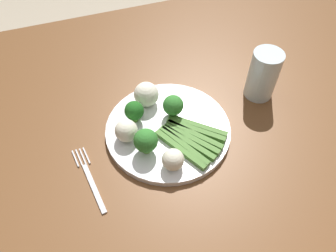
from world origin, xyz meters
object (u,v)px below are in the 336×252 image
plate (168,129)px  fork (90,178)px  dining_table (198,145)px  water_glass (263,75)px  cauliflower_edge (126,131)px  asparagus_bundle (190,138)px  broccoli_right (173,106)px  broccoli_back (146,141)px  broccoli_back_right (134,111)px  cauliflower_mid (146,94)px  cauliflower_front_left (173,160)px

plate → fork: bearing=-162.1°
dining_table → water_glass: (0.17, 0.05, 0.15)m
dining_table → cauliflower_edge: 0.21m
asparagus_bundle → broccoli_right: size_ratio=2.77×
broccoli_back → cauliflower_edge: size_ratio=1.25×
dining_table → broccoli_right: 0.15m
broccoli_back_right → water_glass: 0.32m
broccoli_back_right → cauliflower_mid: 0.06m
asparagus_bundle → broccoli_right: (-0.01, 0.08, 0.03)m
broccoli_right → fork: size_ratio=0.34×
plate → cauliflower_mid: 0.10m
asparagus_bundle → water_glass: bearing=75.3°
cauliflower_edge → fork: size_ratio=0.30×
cauliflower_front_left → fork: (-0.17, 0.04, -0.04)m
dining_table → cauliflower_edge: bearing=177.4°
cauliflower_front_left → water_glass: (0.28, 0.14, 0.02)m
plate → broccoli_back_right: size_ratio=5.26×
water_glass → asparagus_bundle: bearing=-157.8°
asparagus_bundle → plate: bearing=178.2°
broccoli_right → cauliflower_mid: (-0.05, 0.06, -0.00)m
asparagus_bundle → broccoli_back: broccoli_back is taller
dining_table → cauliflower_mid: cauliflower_mid is taller
dining_table → asparagus_bundle: size_ratio=9.44×
broccoli_right → fork: bearing=-156.7°
dining_table → fork: size_ratio=9.02×
water_glass → plate: bearing=-170.9°
fork → asparagus_bundle: bearing=-95.2°
cauliflower_mid → plate: bearing=-75.3°
broccoli_right → cauliflower_front_left: bearing=-110.0°
water_glass → broccoli_back_right: bearing=179.1°
dining_table → broccoli_right: (-0.06, 0.04, 0.13)m
dining_table → fork: fork is taller
broccoli_back → broccoli_right: broccoli_back is taller
plate → broccoli_back: bearing=-144.9°
cauliflower_edge → water_glass: (0.35, 0.04, 0.02)m
fork → water_glass: water_glass is taller
plate → broccoli_right: (0.02, 0.03, 0.04)m
dining_table → broccoli_back_right: bearing=160.2°
fork → broccoli_right: bearing=-75.2°
asparagus_bundle → cauliflower_edge: bearing=-148.6°
plate → broccoli_back: broccoli_back is taller
plate → asparagus_bundle: size_ratio=1.77×
broccoli_right → cauliflower_edge: broccoli_right is taller
asparagus_bundle → water_glass: size_ratio=1.28×
broccoli_back → fork: 0.14m
asparagus_bundle → cauliflower_front_left: 0.08m
cauliflower_front_left → broccoli_back_right: bearing=105.5°
dining_table → cauliflower_front_left: (-0.10, -0.09, 0.12)m
cauliflower_edge → plate: bearing=-1.3°
plate → cauliflower_mid: cauliflower_mid is taller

